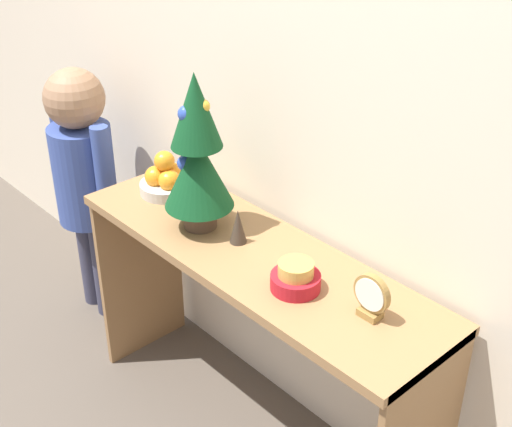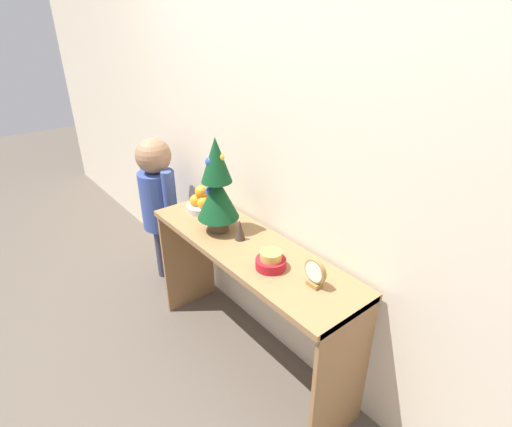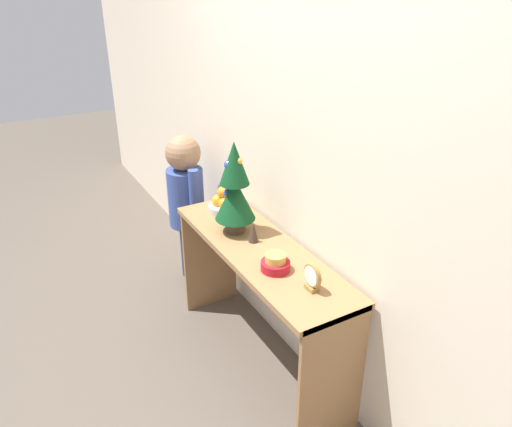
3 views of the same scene
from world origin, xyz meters
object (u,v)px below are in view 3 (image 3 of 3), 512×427
(figurine, at_px, (253,232))
(fruit_bowl, at_px, (224,203))
(mini_tree, at_px, (235,188))
(desk_clock, at_px, (312,278))
(child_figure, at_px, (186,193))
(singing_bowl, at_px, (275,263))

(figurine, bearing_deg, fruit_bowl, 175.96)
(mini_tree, xyz_separation_m, desk_clock, (0.65, 0.04, -0.19))
(mini_tree, bearing_deg, child_figure, 178.72)
(mini_tree, xyz_separation_m, child_figure, (-0.75, 0.02, -0.32))
(fruit_bowl, bearing_deg, singing_bowl, -5.88)
(singing_bowl, height_order, figurine, figurine)
(desk_clock, xyz_separation_m, child_figure, (-1.40, -0.02, -0.13))
(mini_tree, relative_size, figurine, 4.57)
(mini_tree, xyz_separation_m, singing_bowl, (0.43, -0.02, -0.21))
(mini_tree, distance_m, fruit_bowl, 0.33)
(desk_clock, xyz_separation_m, figurine, (-0.50, -0.01, -0.01))
(singing_bowl, relative_size, desk_clock, 1.09)
(fruit_bowl, distance_m, child_figure, 0.51)
(mini_tree, height_order, fruit_bowl, mini_tree)
(mini_tree, xyz_separation_m, fruit_bowl, (-0.25, 0.05, -0.20))
(desk_clock, distance_m, child_figure, 1.40)
(fruit_bowl, bearing_deg, mini_tree, -12.16)
(mini_tree, xyz_separation_m, figurine, (0.15, 0.03, -0.19))
(singing_bowl, distance_m, desk_clock, 0.22)
(fruit_bowl, relative_size, singing_bowl, 1.30)
(mini_tree, distance_m, figurine, 0.25)
(mini_tree, height_order, child_figure, mini_tree)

